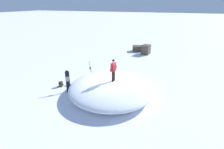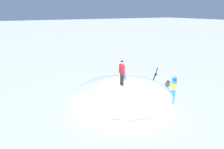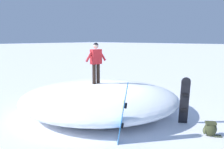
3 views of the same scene
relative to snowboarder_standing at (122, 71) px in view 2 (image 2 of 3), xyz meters
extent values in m
plane|color=white|center=(0.16, 0.65, -2.06)|extent=(240.00, 240.00, 0.00)
ellipsoid|color=white|center=(-0.04, 0.16, -1.51)|extent=(8.64, 8.64, 1.10)
cylinder|color=black|center=(-0.10, 0.01, -0.57)|extent=(0.14, 0.14, 0.78)
cylinder|color=black|center=(0.10, -0.01, -0.57)|extent=(0.14, 0.14, 0.78)
cube|color=maroon|center=(0.00, 0.00, 0.11)|extent=(0.46, 0.28, 0.58)
sphere|color=beige|center=(0.00, 0.00, 0.54)|extent=(0.21, 0.21, 0.21)
cylinder|color=maroon|center=(-0.30, 0.04, 0.17)|extent=(0.38, 0.14, 0.48)
cylinder|color=maroon|center=(0.30, -0.04, 0.17)|extent=(0.38, 0.14, 0.48)
sphere|color=black|center=(0.00, 0.00, 0.56)|extent=(0.20, 0.20, 0.20)
cube|color=black|center=(-0.79, 3.36, -1.31)|extent=(0.45, 0.44, 1.50)
cylinder|color=black|center=(-0.65, 3.45, -0.56)|extent=(0.24, 0.29, 0.30)
cube|color=#B2B2B7|center=(-0.78, 3.37, -1.04)|extent=(0.21, 0.26, 0.36)
cube|color=black|center=(-0.70, 3.42, -1.04)|extent=(0.18, 0.21, 0.12)
cube|color=black|center=(-0.80, 3.35, -1.58)|extent=(0.18, 0.21, 0.12)
cube|color=#2672BF|center=(1.73, 2.73, -1.27)|extent=(0.40, 0.40, 1.58)
cylinder|color=#2672BF|center=(1.65, 2.83, -0.49)|extent=(0.28, 0.23, 0.30)
cube|color=yellow|center=(1.72, 2.74, -0.99)|extent=(0.24, 0.21, 0.38)
cube|color=black|center=(1.68, 2.80, -0.99)|extent=(0.20, 0.18, 0.12)
cube|color=black|center=(1.73, 2.73, -1.56)|extent=(0.20, 0.18, 0.12)
ellipsoid|color=#383D23|center=(-0.37, 4.41, -1.84)|extent=(0.41, 0.45, 0.44)
ellipsoid|color=#4B5131|center=(-0.29, 4.26, -1.90)|extent=(0.22, 0.19, 0.21)
cube|color=#383D23|center=(-0.37, 4.41, -1.65)|extent=(0.34, 0.37, 0.06)
cylinder|color=#383D23|center=(-0.41, 4.61, -2.04)|extent=(0.16, 0.24, 0.04)
cylinder|color=#383D23|center=(-0.54, 4.54, -2.04)|extent=(0.16, 0.24, 0.04)
camera|label=1|loc=(-9.90, -3.73, 4.16)|focal=26.26mm
camera|label=2|loc=(9.15, -5.47, 3.49)|focal=29.05mm
camera|label=3|loc=(6.83, 6.83, 0.83)|focal=39.60mm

